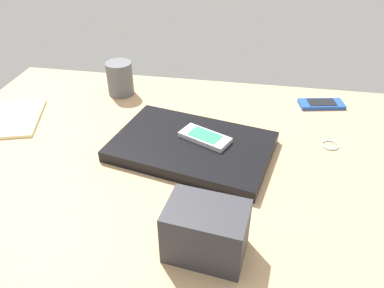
{
  "coord_description": "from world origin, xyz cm",
  "views": [
    {
      "loc": [
        10.38,
        -61.35,
        51.52
      ],
      "look_at": [
        -0.87,
        3.82,
        5.0
      ],
      "focal_mm": 34.82,
      "sensor_mm": 36.0,
      "label": 1
    }
  ],
  "objects_px": {
    "cell_phone_on_laptop": "(205,137)",
    "desk_organizer": "(206,231)",
    "pen_cup": "(120,78)",
    "laptop_closed": "(192,147)",
    "notepad": "(10,118)",
    "cell_phone_on_desk": "(321,104)",
    "key_ring": "(330,145)"
  },
  "relations": [
    {
      "from": "desk_organizer",
      "to": "notepad",
      "type": "bearing_deg",
      "value": 156.73
    },
    {
      "from": "pen_cup",
      "to": "cell_phone_on_laptop",
      "type": "bearing_deg",
      "value": -39.94
    },
    {
      "from": "key_ring",
      "to": "pen_cup",
      "type": "relative_size",
      "value": 0.42
    },
    {
      "from": "key_ring",
      "to": "notepad",
      "type": "bearing_deg",
      "value": -178.52
    },
    {
      "from": "cell_phone_on_desk",
      "to": "pen_cup",
      "type": "xyz_separation_m",
      "value": [
        -0.54,
        -0.02,
        0.04
      ]
    },
    {
      "from": "key_ring",
      "to": "cell_phone_on_desk",
      "type": "bearing_deg",
      "value": 90.02
    },
    {
      "from": "cell_phone_on_laptop",
      "to": "desk_organizer",
      "type": "bearing_deg",
      "value": -81.56
    },
    {
      "from": "notepad",
      "to": "desk_organizer",
      "type": "distance_m",
      "value": 0.63
    },
    {
      "from": "cell_phone_on_laptop",
      "to": "desk_organizer",
      "type": "xyz_separation_m",
      "value": [
        0.04,
        -0.28,
        0.02
      ]
    },
    {
      "from": "cell_phone_on_laptop",
      "to": "key_ring",
      "type": "bearing_deg",
      "value": 12.28
    },
    {
      "from": "cell_phone_on_laptop",
      "to": "cell_phone_on_desk",
      "type": "height_order",
      "value": "cell_phone_on_laptop"
    },
    {
      "from": "notepad",
      "to": "key_ring",
      "type": "distance_m",
      "value": 0.77
    },
    {
      "from": "cell_phone_on_laptop",
      "to": "cell_phone_on_desk",
      "type": "bearing_deg",
      "value": 41.67
    },
    {
      "from": "cell_phone_on_laptop",
      "to": "pen_cup",
      "type": "distance_m",
      "value": 0.35
    },
    {
      "from": "cell_phone_on_laptop",
      "to": "cell_phone_on_desk",
      "type": "xyz_separation_m",
      "value": [
        0.28,
        0.25,
        -0.03
      ]
    },
    {
      "from": "notepad",
      "to": "laptop_closed",
      "type": "bearing_deg",
      "value": -23.63
    },
    {
      "from": "cell_phone_on_laptop",
      "to": "notepad",
      "type": "bearing_deg",
      "value": 175.36
    },
    {
      "from": "cell_phone_on_laptop",
      "to": "desk_organizer",
      "type": "distance_m",
      "value": 0.28
    },
    {
      "from": "desk_organizer",
      "to": "key_ring",
      "type": "distance_m",
      "value": 0.42
    },
    {
      "from": "laptop_closed",
      "to": "cell_phone_on_laptop",
      "type": "xyz_separation_m",
      "value": [
        0.03,
        0.01,
        0.02
      ]
    },
    {
      "from": "pen_cup",
      "to": "cell_phone_on_desk",
      "type": "bearing_deg",
      "value": 2.34
    },
    {
      "from": "key_ring",
      "to": "desk_organizer",
      "type": "bearing_deg",
      "value": -124.86
    },
    {
      "from": "laptop_closed",
      "to": "notepad",
      "type": "distance_m",
      "value": 0.47
    },
    {
      "from": "cell_phone_on_laptop",
      "to": "pen_cup",
      "type": "height_order",
      "value": "pen_cup"
    },
    {
      "from": "desk_organizer",
      "to": "pen_cup",
      "type": "xyz_separation_m",
      "value": [
        -0.31,
        0.5,
        -0.0
      ]
    },
    {
      "from": "desk_organizer",
      "to": "pen_cup",
      "type": "height_order",
      "value": "desk_organizer"
    },
    {
      "from": "pen_cup",
      "to": "notepad",
      "type": "bearing_deg",
      "value": -141.22
    },
    {
      "from": "cell_phone_on_desk",
      "to": "desk_organizer",
      "type": "distance_m",
      "value": 0.58
    },
    {
      "from": "cell_phone_on_desk",
      "to": "notepad",
      "type": "relative_size",
      "value": 0.69
    },
    {
      "from": "desk_organizer",
      "to": "pen_cup",
      "type": "relative_size",
      "value": 1.35
    },
    {
      "from": "desk_organizer",
      "to": "cell_phone_on_laptop",
      "type": "bearing_deg",
      "value": 105.79
    },
    {
      "from": "cell_phone_on_laptop",
      "to": "desk_organizer",
      "type": "relative_size",
      "value": 0.98
    }
  ]
}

